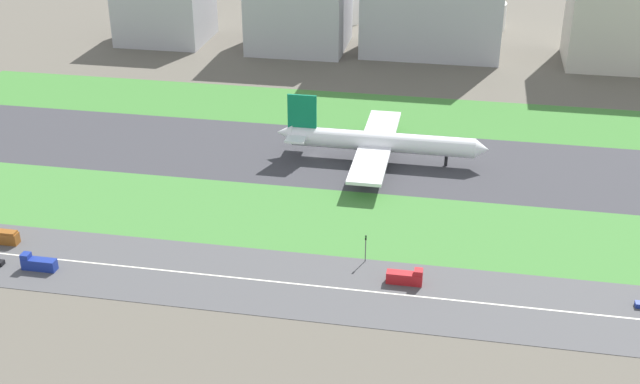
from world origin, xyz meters
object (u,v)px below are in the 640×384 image
(traffic_light, at_px, (366,246))
(truck_0, at_px, (406,277))
(terminal_building, at_px, (165,9))
(truck_1, at_px, (38,263))
(airliner, at_px, (377,142))
(fuel_tank_east, at_px, (483,15))
(fuel_tank_centre, at_px, (402,8))
(hangar_building, at_px, (299,3))
(fuel_tank_west, at_px, (343,8))
(cargo_warehouse, at_px, (627,1))

(traffic_light, bearing_deg, truck_0, -37.19)
(traffic_light, xyz_separation_m, terminal_building, (-114.03, 174.01, 9.81))
(truck_1, distance_m, truck_0, 87.72)
(airliner, height_order, fuel_tank_east, airliner)
(fuel_tank_east, bearing_deg, airliner, -100.79)
(traffic_light, relative_size, fuel_tank_east, 0.34)
(truck_1, relative_size, traffic_light, 1.17)
(airliner, height_order, fuel_tank_centre, airliner)
(hangar_building, distance_m, fuel_tank_west, 48.25)
(fuel_tank_west, bearing_deg, cargo_warehouse, -20.22)
(traffic_light, bearing_deg, airliner, 94.49)
(traffic_light, height_order, fuel_tank_west, fuel_tank_west)
(truck_1, distance_m, hangar_building, 194.27)
(fuel_tank_east, bearing_deg, cargo_warehouse, -38.94)
(terminal_building, bearing_deg, fuel_tank_west, 31.61)
(airliner, relative_size, traffic_light, 9.03)
(hangar_building, bearing_deg, truck_1, -97.08)
(truck_1, xyz_separation_m, traffic_light, (76.62, 17.99, 2.62))
(fuel_tank_centre, bearing_deg, fuel_tank_west, 180.00)
(cargo_warehouse, bearing_deg, truck_1, -129.43)
(cargo_warehouse, distance_m, fuel_tank_centre, 105.47)
(fuel_tank_west, bearing_deg, fuel_tank_east, 0.00)
(truck_1, bearing_deg, traffic_light, -166.78)
(hangar_building, relative_size, fuel_tank_east, 1.91)
(cargo_warehouse, relative_size, fuel_tank_centre, 2.09)
(fuel_tank_east, bearing_deg, fuel_tank_west, 180.00)
(hangar_building, bearing_deg, cargo_warehouse, 0.00)
(airliner, relative_size, fuel_tank_east, 3.04)
(hangar_building, bearing_deg, fuel_tank_west, 75.23)
(hangar_building, bearing_deg, airliner, -67.14)
(fuel_tank_west, bearing_deg, fuel_tank_centre, 0.00)
(terminal_building, xyz_separation_m, fuel_tank_centre, (101.66, 45.00, -6.26))
(fuel_tank_centre, bearing_deg, truck_0, -84.24)
(terminal_building, distance_m, fuel_tank_centre, 111.35)
(hangar_building, bearing_deg, fuel_tank_centre, 48.08)
(truck_0, xyz_separation_m, fuel_tank_east, (15.05, 227.00, 4.51))
(truck_0, distance_m, fuel_tank_west, 232.81)
(truck_0, relative_size, traffic_light, 1.17)
(airliner, xyz_separation_m, fuel_tank_west, (-36.21, 159.00, 0.20))
(cargo_warehouse, height_order, fuel_tank_west, cargo_warehouse)
(airliner, xyz_separation_m, terminal_building, (-109.32, 114.00, 7.87))
(truck_1, xyz_separation_m, hangar_building, (23.84, 192.00, 17.51))
(cargo_warehouse, relative_size, fuel_tank_west, 2.91)
(fuel_tank_west, bearing_deg, hangar_building, -104.77)
(terminal_building, distance_m, hangar_building, 61.46)
(truck_1, height_order, cargo_warehouse, cargo_warehouse)
(truck_1, bearing_deg, hangar_building, -97.08)
(truck_0, xyz_separation_m, fuel_tank_centre, (-22.90, 227.00, 6.17))
(hangar_building, xyz_separation_m, fuel_tank_east, (78.36, 45.00, -13.00))
(truck_1, bearing_deg, fuel_tank_centre, -105.17)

